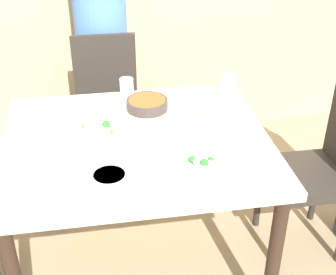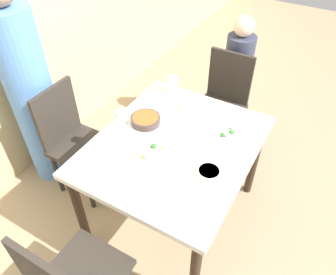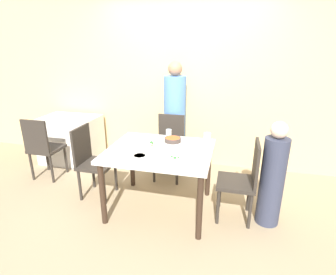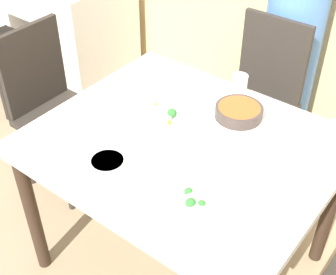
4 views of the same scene
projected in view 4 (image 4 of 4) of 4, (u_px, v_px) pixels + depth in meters
ground_plane at (181, 259)px, 2.30m from camera, size 10.00×10.00×0.00m
dining_table at (184, 158)px, 1.89m from camera, size 1.15×0.96×0.75m
chair_adult_spot at (259, 97)px, 2.55m from camera, size 0.40×0.40×0.91m
chair_empty_left at (53, 105)px, 2.48m from camera, size 0.40×0.40×0.91m
person_adult at (294, 31)px, 2.59m from camera, size 0.33×0.33×1.63m
bowl_curry at (239, 112)px, 1.94m from camera, size 0.20×0.20×0.05m
plate_rice_adult at (156, 118)px, 1.93m from camera, size 0.26×0.26×0.06m
plate_rice_child at (199, 201)px, 1.56m from camera, size 0.26×0.26×0.06m
bowl_rice_small at (108, 163)px, 1.70m from camera, size 0.14×0.14×0.04m
glass_water_tall at (336, 139)px, 1.74m from camera, size 0.08×0.08×0.13m
glass_water_short at (239, 85)px, 2.06m from camera, size 0.07×0.07×0.10m
glass_water_center at (281, 157)px, 1.67m from camera, size 0.07×0.07×0.11m
fork_steel at (134, 83)px, 2.16m from camera, size 0.18×0.08×0.01m
spoon_steel at (68, 131)px, 1.88m from camera, size 0.18×0.03×0.01m
background_table at (67, 24)px, 3.54m from camera, size 0.90×0.64×0.75m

